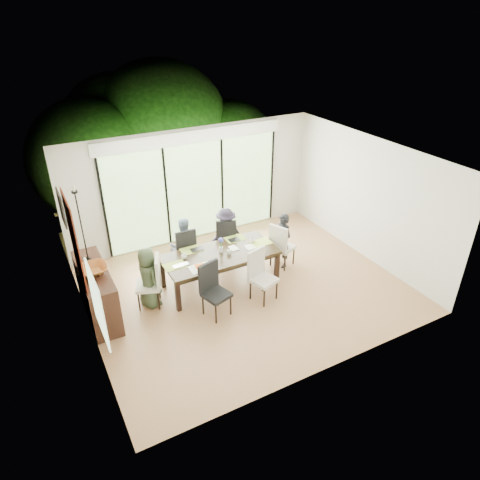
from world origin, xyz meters
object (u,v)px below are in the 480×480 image
cup_b (229,252)px  person_left_end (148,278)px  chair_right_end (283,244)px  person_far_right (226,234)px  chair_near_left (216,291)px  cup_a (184,257)px  table_top (220,255)px  cup_c (253,240)px  chair_far_left (184,248)px  bowl (93,270)px  vase (221,249)px  chair_left_end (148,282)px  chair_near_right (264,276)px  person_right_end (282,241)px  sideboard (97,292)px  chair_far_right (226,237)px  laptop (182,266)px  person_far_left (184,245)px

cup_b → person_left_end: bearing=176.5°
chair_right_end → person_far_right: size_ratio=0.85×
chair_near_left → cup_a: bearing=85.3°
table_top → chair_near_left: bearing=-119.9°
cup_c → chair_near_left: bearing=-143.3°
chair_far_left → bowl: bowl is taller
person_left_end → vase: size_ratio=10.75×
chair_right_end → person_left_end: 2.98m
person_far_right → chair_near_left: bearing=57.1°
person_far_right → chair_left_end: bearing=20.9°
person_left_end → cup_c: (2.28, 0.10, 0.14)m
vase → cup_c: 0.75m
cup_b → chair_near_right: bearing=-65.6°
chair_near_left → chair_near_right: bearing=-15.8°
chair_near_left → person_left_end: 1.31m
person_right_end → sideboard: person_right_end is taller
table_top → sideboard: sideboard is taller
sideboard → person_left_end: bearing=-11.9°
chair_near_right → person_far_right: person_far_right is taller
chair_right_end → cup_c: 0.75m
cup_a → chair_far_right: bearing=29.2°
person_left_end → cup_b: bearing=-106.8°
chair_left_end → laptop: size_ratio=3.33×
cup_c → bowl: bearing=-179.9°
chair_left_end → laptop: bearing=102.3°
person_far_right → sideboard: (-2.95, -0.64, -0.13)m
vase → cup_c: vase is taller
chair_left_end → vase: 1.57m
chair_near_right → vase: 1.05m
person_left_end → cup_a: person_left_end is taller
table_top → person_left_end: 1.48m
chair_far_left → cup_c: size_ratio=8.87×
chair_far_left → person_far_left: (0.00, -0.02, 0.09)m
person_left_end → person_far_left: 1.32m
person_far_right → laptop: bearing=32.4°
chair_near_left → laptop: size_ratio=3.33×
chair_far_left → chair_near_right: bearing=121.0°
chair_left_end → chair_far_left: bearing=150.0°
chair_left_end → cup_c: (2.30, 0.10, 0.23)m
chair_far_left → chair_near_right: (0.95, -1.72, 0.00)m
cup_a → bowl: bowl is taller
chair_near_right → person_far_right: 1.70m
table_top → cup_b: 0.19m
table_top → chair_far_left: (-0.45, 0.85, -0.16)m
person_far_right → cup_a: 1.43m
person_right_end → chair_near_left: bearing=-77.5°
chair_near_right → table_top: bearing=102.8°
person_far_left → cup_a: bearing=75.1°
chair_right_end → chair_far_left: same height
chair_far_right → cup_a: (-1.25, -0.70, 0.23)m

